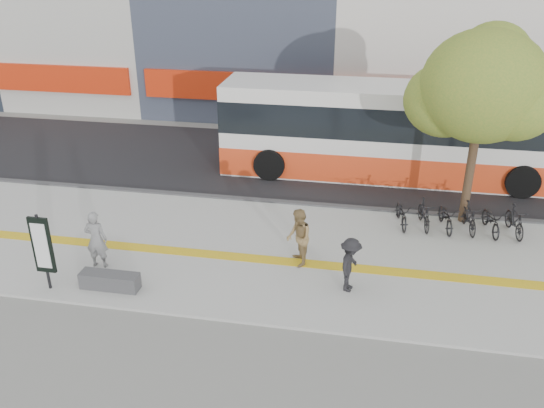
% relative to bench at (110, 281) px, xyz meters
% --- Properties ---
extents(ground, '(120.00, 120.00, 0.00)m').
position_rel_bench_xyz_m(ground, '(2.60, 1.20, -0.30)').
color(ground, slate).
rests_on(ground, ground).
extents(sidewalk, '(40.00, 7.00, 0.08)m').
position_rel_bench_xyz_m(sidewalk, '(2.60, 2.70, -0.27)').
color(sidewalk, gray).
rests_on(sidewalk, ground).
extents(tactile_strip, '(40.00, 0.45, 0.01)m').
position_rel_bench_xyz_m(tactile_strip, '(2.60, 2.20, -0.22)').
color(tactile_strip, gold).
rests_on(tactile_strip, sidewalk).
extents(street, '(40.00, 8.00, 0.06)m').
position_rel_bench_xyz_m(street, '(2.60, 10.20, -0.28)').
color(street, black).
rests_on(street, ground).
extents(curb, '(40.00, 0.25, 0.14)m').
position_rel_bench_xyz_m(curb, '(2.60, 6.20, -0.23)').
color(curb, '#343437').
rests_on(curb, ground).
extents(bench, '(1.60, 0.45, 0.45)m').
position_rel_bench_xyz_m(bench, '(0.00, 0.00, 0.00)').
color(bench, '#343437').
rests_on(bench, sidewalk).
extents(signboard, '(0.55, 0.10, 2.20)m').
position_rel_bench_xyz_m(signboard, '(-1.60, -0.31, 1.06)').
color(signboard, black).
rests_on(signboard, sidewalk).
extents(street_tree, '(4.40, 3.80, 6.31)m').
position_rel_bench_xyz_m(street_tree, '(9.78, 6.02, 4.21)').
color(street_tree, '#322016').
rests_on(street_tree, sidewalk).
extents(bus, '(13.33, 3.16, 3.55)m').
position_rel_bench_xyz_m(bus, '(7.44, 9.70, 1.42)').
color(bus, silver).
rests_on(bus, street).
extents(bicycle_row, '(4.22, 1.66, 0.93)m').
position_rel_bench_xyz_m(bicycle_row, '(9.49, 5.20, 0.21)').
color(bicycle_row, black).
rests_on(bicycle_row, sidewalk).
extents(seated_woman, '(0.66, 0.47, 1.73)m').
position_rel_bench_xyz_m(seated_woman, '(-0.80, 1.00, 0.64)').
color(seated_woman, black).
rests_on(seated_woman, sidewalk).
extents(pedestrian_tan, '(0.89, 1.00, 1.71)m').
position_rel_bench_xyz_m(pedestrian_tan, '(4.79, 2.15, 0.63)').
color(pedestrian_tan, olive).
rests_on(pedestrian_tan, sidewalk).
extents(pedestrian_dark, '(0.75, 1.08, 1.53)m').
position_rel_bench_xyz_m(pedestrian_dark, '(6.31, 1.09, 0.54)').
color(pedestrian_dark, black).
rests_on(pedestrian_dark, sidewalk).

